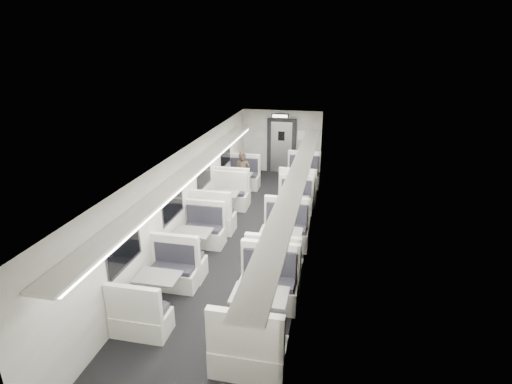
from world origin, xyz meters
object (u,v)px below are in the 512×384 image
at_px(booth_right_d, 260,314).
at_px(exit_sign, 280,116).
at_px(booth_left_c, 193,245).
at_px(passenger, 243,174).
at_px(booth_right_b, 293,210).
at_px(booth_left_b, 222,205).
at_px(booth_right_c, 280,247).
at_px(booth_left_a, 238,185).
at_px(vestibule_door, 281,146).
at_px(booth_right_a, 301,183).
at_px(booth_left_d, 159,291).

relative_size(booth_right_d, exit_sign, 3.71).
height_order(booth_left_c, passenger, passenger).
relative_size(booth_right_b, exit_sign, 3.27).
relative_size(booth_left_b, booth_right_c, 0.99).
relative_size(booth_left_a, booth_right_d, 0.95).
height_order(booth_right_c, booth_right_d, booth_right_d).
bearing_deg(vestibule_door, booth_right_d, -83.84).
xyz_separation_m(booth_left_b, booth_right_d, (2.00, -4.57, 0.01)).
bearing_deg(exit_sign, booth_right_d, -83.50).
bearing_deg(booth_right_c, booth_left_a, 116.62).
xyz_separation_m(booth_right_a, vestibule_door, (-1.00, 2.33, 0.63)).
xyz_separation_m(booth_right_b, booth_right_c, (0.00, -2.32, 0.05)).
bearing_deg(booth_left_c, booth_right_d, -47.33).
distance_m(booth_right_a, exit_sign, 2.81).
xyz_separation_m(booth_left_b, vestibule_door, (1.00, 4.69, 0.63)).
height_order(booth_left_b, booth_right_b, booth_left_b).
distance_m(booth_left_d, booth_right_b, 4.84).
distance_m(booth_right_c, exit_sign, 6.71).
bearing_deg(booth_right_d, exit_sign, 96.50).
height_order(passenger, vestibule_door, vestibule_door).
bearing_deg(booth_left_a, vestibule_door, 70.74).
bearing_deg(passenger, booth_left_a, -152.61).
xyz_separation_m(booth_left_a, booth_left_c, (0.00, -4.24, -0.02)).
bearing_deg(booth_right_c, booth_left_c, -172.99).
distance_m(booth_left_c, vestibule_door, 7.20).
bearing_deg(booth_right_a, booth_left_c, -112.77).
xyz_separation_m(booth_right_c, passenger, (-1.86, 4.06, 0.33)).
bearing_deg(booth_right_c, vestibule_door, 98.30).
height_order(booth_left_b, vestibule_door, vestibule_door).
bearing_deg(booth_left_b, booth_right_a, 49.73).
xyz_separation_m(booth_left_b, booth_left_d, (0.00, -4.24, -0.05)).
height_order(booth_left_c, booth_right_b, booth_left_c).
bearing_deg(exit_sign, booth_right_c, -81.07).
distance_m(booth_right_a, passenger, 1.94).
bearing_deg(booth_left_c, vestibule_door, 81.98).
distance_m(booth_left_d, booth_right_c, 2.89).
distance_m(booth_right_a, booth_right_b, 2.20).
relative_size(booth_left_a, vestibule_door, 1.04).
bearing_deg(booth_right_c, booth_right_b, 90.00).
relative_size(booth_left_c, booth_right_b, 1.03).
bearing_deg(booth_right_d, booth_right_c, 90.00).
distance_m(passenger, vestibule_door, 2.93).
height_order(booth_right_d, vestibule_door, vestibule_door).
distance_m(booth_left_b, booth_right_b, 2.01).
xyz_separation_m(booth_left_c, booth_right_a, (2.00, 4.76, 0.04)).
relative_size(booth_left_b, exit_sign, 3.65).
bearing_deg(booth_left_a, booth_right_c, -63.38).
height_order(booth_right_d, passenger, passenger).
distance_m(booth_left_a, passenger, 0.38).
relative_size(booth_left_b, booth_left_c, 1.09).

